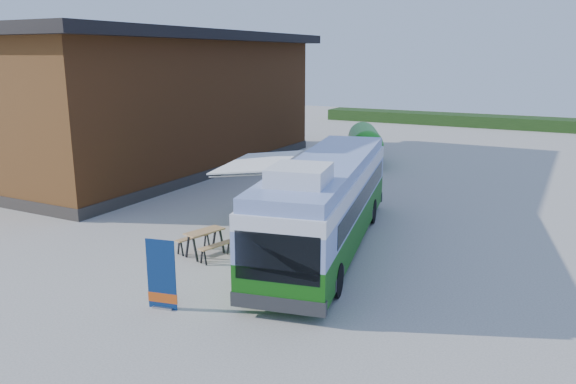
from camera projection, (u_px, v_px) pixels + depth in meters
The scene contains 10 objects.
ground at pixel (218, 248), 18.75m from camera, with size 100.00×100.00×0.00m, color #BCB7AD.
barn at pixel (162, 104), 31.22m from camera, with size 9.60×21.20×7.50m.
hedge at pixel (550, 124), 47.73m from camera, with size 40.00×3.00×1.00m, color #264419.
bus at pixel (327, 201), 18.30m from camera, with size 4.61×11.50×3.46m.
awning at pixel (267, 166), 19.56m from camera, with size 3.30×4.50×0.51m.
banner at pixel (162, 281), 14.09m from camera, with size 0.79×0.29×1.84m.
picnic_table at pixel (205, 237), 17.91m from camera, with size 1.75×1.64×0.83m.
person_a at pixel (309, 179), 24.96m from camera, with size 0.66×0.43×1.80m, color #999999.
person_b at pixel (283, 180), 24.70m from camera, with size 0.89×0.70×1.84m, color #999999.
slurry_tanker at pixel (365, 142), 33.01m from camera, with size 3.41×5.62×2.23m.
Camera 1 is at (10.30, -14.66, 6.29)m, focal length 35.00 mm.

